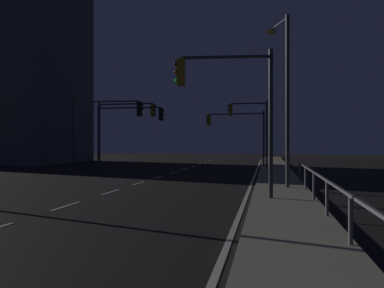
{
  "coord_description": "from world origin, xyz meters",
  "views": [
    {
      "loc": [
        6.6,
        -3.98,
        2.12
      ],
      "look_at": [
        0.6,
        29.22,
        2.01
      ],
      "focal_mm": 39.26,
      "sensor_mm": 36.0,
      "label": 1
    }
  ],
  "objects_px": {
    "traffic_light_far_center": "(124,121)",
    "traffic_light_near_left": "(128,123)",
    "traffic_light_near_right": "(236,126)",
    "traffic_light_mid_right": "(104,120)",
    "traffic_light_mid_left": "(229,94)",
    "traffic_light_far_right": "(250,121)",
    "street_lamp_mid_block": "(284,84)"
  },
  "relations": [
    {
      "from": "traffic_light_mid_right",
      "to": "traffic_light_near_left",
      "type": "bearing_deg",
      "value": 88.83
    },
    {
      "from": "traffic_light_near_left",
      "to": "traffic_light_far_right",
      "type": "distance_m",
      "value": 9.71
    },
    {
      "from": "traffic_light_mid_left",
      "to": "traffic_light_mid_right",
      "type": "height_order",
      "value": "traffic_light_mid_left"
    },
    {
      "from": "traffic_light_mid_left",
      "to": "traffic_light_far_center",
      "type": "relative_size",
      "value": 0.99
    },
    {
      "from": "traffic_light_mid_right",
      "to": "traffic_light_near_right",
      "type": "bearing_deg",
      "value": 55.21
    },
    {
      "from": "traffic_light_mid_left",
      "to": "traffic_light_near_right",
      "type": "distance_m",
      "value": 22.57
    },
    {
      "from": "traffic_light_far_center",
      "to": "traffic_light_near_left",
      "type": "bearing_deg",
      "value": -37.66
    },
    {
      "from": "traffic_light_near_right",
      "to": "traffic_light_mid_right",
      "type": "relative_size",
      "value": 1.04
    },
    {
      "from": "traffic_light_mid_left",
      "to": "traffic_light_far_right",
      "type": "bearing_deg",
      "value": 90.05
    },
    {
      "from": "traffic_light_mid_right",
      "to": "street_lamp_mid_block",
      "type": "distance_m",
      "value": 13.36
    },
    {
      "from": "traffic_light_near_right",
      "to": "traffic_light_mid_right",
      "type": "distance_m",
      "value": 13.88
    },
    {
      "from": "traffic_light_near_left",
      "to": "street_lamp_mid_block",
      "type": "relative_size",
      "value": 0.69
    },
    {
      "from": "traffic_light_far_center",
      "to": "traffic_light_mid_right",
      "type": "distance_m",
      "value": 4.98
    },
    {
      "from": "traffic_light_far_center",
      "to": "traffic_light_far_right",
      "type": "relative_size",
      "value": 1.0
    },
    {
      "from": "traffic_light_near_right",
      "to": "traffic_light_near_left",
      "type": "distance_m",
      "value": 10.36
    },
    {
      "from": "traffic_light_near_right",
      "to": "street_lamp_mid_block",
      "type": "xyz_separation_m",
      "value": [
        3.48,
        -18.27,
        1.14
      ]
    },
    {
      "from": "traffic_light_near_left",
      "to": "traffic_light_mid_right",
      "type": "bearing_deg",
      "value": -91.17
    },
    {
      "from": "traffic_light_near_left",
      "to": "traffic_light_mid_right",
      "type": "relative_size",
      "value": 1.04
    },
    {
      "from": "street_lamp_mid_block",
      "to": "traffic_light_mid_left",
      "type": "bearing_deg",
      "value": -116.48
    },
    {
      "from": "traffic_light_far_center",
      "to": "traffic_light_near_right",
      "type": "xyz_separation_m",
      "value": [
        8.29,
        6.44,
        -0.23
      ]
    },
    {
      "from": "traffic_light_near_left",
      "to": "street_lamp_mid_block",
      "type": "height_order",
      "value": "street_lamp_mid_block"
    },
    {
      "from": "traffic_light_near_right",
      "to": "traffic_light_far_right",
      "type": "height_order",
      "value": "traffic_light_far_right"
    },
    {
      "from": "traffic_light_far_center",
      "to": "traffic_light_near_left",
      "type": "height_order",
      "value": "traffic_light_far_center"
    },
    {
      "from": "traffic_light_far_right",
      "to": "traffic_light_far_center",
      "type": "bearing_deg",
      "value": -163.68
    },
    {
      "from": "traffic_light_far_right",
      "to": "traffic_light_mid_left",
      "type": "bearing_deg",
      "value": -89.95
    },
    {
      "from": "traffic_light_near_left",
      "to": "traffic_light_mid_right",
      "type": "distance_m",
      "value": 4.6
    },
    {
      "from": "street_lamp_mid_block",
      "to": "traffic_light_far_right",
      "type": "bearing_deg",
      "value": 98.3
    },
    {
      "from": "traffic_light_mid_left",
      "to": "traffic_light_far_right",
      "type": "relative_size",
      "value": 0.99
    },
    {
      "from": "traffic_light_near_right",
      "to": "traffic_light_mid_right",
      "type": "height_order",
      "value": "traffic_light_mid_right"
    },
    {
      "from": "traffic_light_far_center",
      "to": "traffic_light_mid_left",
      "type": "bearing_deg",
      "value": -59.05
    },
    {
      "from": "traffic_light_far_center",
      "to": "street_lamp_mid_block",
      "type": "bearing_deg",
      "value": -45.14
    },
    {
      "from": "street_lamp_mid_block",
      "to": "traffic_light_near_right",
      "type": "bearing_deg",
      "value": 100.79
    }
  ]
}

